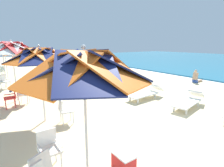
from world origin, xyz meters
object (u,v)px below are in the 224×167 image
Objects in this scene: plastic_chair_7 at (2,71)px; sun_lounger_1 at (189,101)px; beach_umbrella_4 at (4,48)px; plastic_chair_0 at (49,147)px; plastic_chair_4 at (11,96)px; plastic_chair_6 at (4,81)px; plastic_chair_3 at (65,109)px; cooler_box at (124,162)px; beach_umbrella_2 at (12,48)px; plastic_chair_5 at (23,94)px; beach_umbrella_3 at (2,51)px; sun_lounger_2 at (146,93)px; beach_umbrella_1 at (40,56)px; beachgoer_seated at (196,78)px; beach_umbrella_0 at (84,68)px.

plastic_chair_7 reaches higher than sun_lounger_1.
beach_umbrella_4 is 1.22× the size of sun_lounger_1.
plastic_chair_4 is (-4.80, -0.17, 0.00)m from plastic_chair_0.
plastic_chair_3 is at bearing 10.08° from plastic_chair_6.
cooler_box is (13.68, 0.82, -2.16)m from beach_umbrella_4.
beach_umbrella_2 is 3.65m from plastic_chair_6.
plastic_chair_5 reaches higher than cooler_box.
plastic_chair_3 is 1.73× the size of cooler_box.
plastic_chair_0 is 12.79m from beach_umbrella_4.
beach_umbrella_3 reaches higher than plastic_chair_6.
beach_umbrella_3 reaches higher than sun_lounger_2.
beach_umbrella_1 is 3.08× the size of plastic_chair_7.
beachgoer_seated is at bearing 112.24° from cooler_box.
beachgoer_seated is (-3.87, 10.72, -2.00)m from beach_umbrella_0.
beach_umbrella_4 is at bearing -131.71° from beachgoer_seated.
beach_umbrella_4 is 3.12× the size of plastic_chair_7.
plastic_chair_3 and plastic_chair_7 have the same top height.
beach_umbrella_4 is at bearing -179.15° from beach_umbrella_1.
beach_umbrella_2 reaches higher than plastic_chair_5.
beach_umbrella_2 reaches higher than beach_umbrella_0.
beach_umbrella_1 is 1.22× the size of sun_lounger_2.
beachgoer_seated is (-0.45, 10.63, -2.01)m from beach_umbrella_1.
cooler_box is at bearing 8.98° from plastic_chair_5.
beach_umbrella_0 is 6.59m from beach_umbrella_2.
plastic_chair_5 is at bearing -100.04° from beachgoer_seated.
sun_lounger_2 is at bearing 122.91° from beach_umbrella_0.
plastic_chair_5 is 0.40× the size of sun_lounger_2.
beach_umbrella_0 is at bearing -77.38° from sun_lounger_1.
cooler_box is (5.83, 1.44, -0.30)m from plastic_chair_4.
sun_lounger_1 is at bearing 23.98° from plastic_chair_7.
plastic_chair_0 is at bearing -29.26° from plastic_chair_3.
beach_umbrella_4 reaches higher than plastic_chair_3.
plastic_chair_3 is at bearing -84.11° from beachgoer_seated.
beach_umbrella_2 is at bearing -122.42° from sun_lounger_2.
sun_lounger_2 is 5.41m from cooler_box.
beach_umbrella_3 is at bearing -176.38° from plastic_chair_5.
plastic_chair_4 is 1.73× the size of cooler_box.
beach_umbrella_0 is 0.93× the size of beach_umbrella_2.
plastic_chair_3 reaches higher than sun_lounger_2.
plastic_chair_0 and plastic_chair_3 have the same top height.
plastic_chair_5 is 4.67m from beach_umbrella_3.
beach_umbrella_0 is 13.48m from beach_umbrella_4.
sun_lounger_2 is 4.36× the size of cooler_box.
beach_umbrella_1 is 2.99m from plastic_chair_5.
beach_umbrella_4 is at bearing 173.24° from beach_umbrella_3.
plastic_chair_5 is at bearing -178.23° from beach_umbrella_0.
beach_umbrella_0 reaches higher than beach_umbrella_1.
beach_umbrella_4 is at bearing -176.55° from cooler_box.
beach_umbrella_2 is at bearing -177.09° from beach_umbrella_0.
plastic_chair_5 is at bearing 3.62° from beach_umbrella_3.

